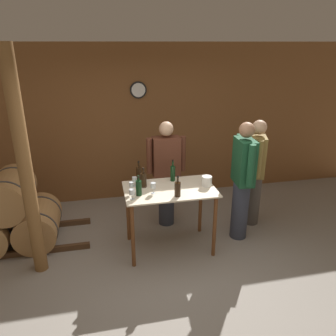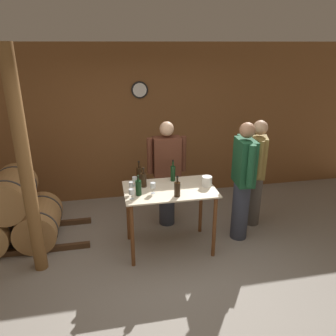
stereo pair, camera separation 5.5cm
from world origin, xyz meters
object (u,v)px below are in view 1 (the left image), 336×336
object	(u,v)px
wine_bottle_far_left	(139,188)
wine_bottle_far_right	(173,173)
person_visitor_bearded	(166,172)
wine_bottle_left	(139,174)
person_visitor_with_scarf	(255,171)
person_host	(243,179)
wooden_post	(25,170)
wine_glass_near_left	(132,192)
wine_bottle_right	(178,189)
ice_bucket	(207,181)
wine_glass_near_right	(135,180)
wine_glass_near_center	(131,185)
wine_glass_far_side	(153,186)
wine_bottle_center	(144,180)

from	to	relation	value
wine_bottle_far_left	wine_bottle_far_right	bearing A→B (deg)	34.90
wine_bottle_far_right	person_visitor_bearded	world-z (taller)	person_visitor_bearded
wine_bottle_left	person_visitor_with_scarf	world-z (taller)	person_visitor_with_scarf
person_host	person_visitor_bearded	world-z (taller)	person_host
wooden_post	wine_glass_near_left	xyz separation A→B (m)	(1.18, -0.09, -0.36)
wine_bottle_far_left	wine_bottle_right	world-z (taller)	wine_bottle_right
wine_bottle_far_right	ice_bucket	world-z (taller)	wine_bottle_far_right
wooden_post	wine_glass_near_right	xyz separation A→B (m)	(1.26, 0.30, -0.36)
wine_glass_near_right	person_visitor_bearded	world-z (taller)	person_visitor_bearded
wine_bottle_left	person_visitor_with_scarf	size ratio (longest dim) A/B	0.18
wine_glass_near_right	person_visitor_with_scarf	size ratio (longest dim) A/B	0.08
wine_glass_near_left	wine_glass_near_center	xyz separation A→B (m)	(0.01, 0.16, 0.02)
wine_glass_near_center	wine_glass_far_side	size ratio (longest dim) A/B	1.08
wine_bottle_left	wine_glass_near_center	distance (m)	0.39
person_visitor_bearded	wine_glass_near_center	bearing A→B (deg)	-130.13
wooden_post	person_visitor_bearded	distance (m)	2.00
wine_glass_near_center	wine_glass_near_right	bearing A→B (deg)	73.73
wine_glass_near_right	person_host	distance (m)	1.49
wine_bottle_right	wine_glass_near_left	size ratio (longest dim) A/B	2.08
wine_glass_far_side	ice_bucket	size ratio (longest dim) A/B	1.07
wine_bottle_right	ice_bucket	size ratio (longest dim) A/B	2.00
wine_glass_near_left	wine_glass_far_side	xyz separation A→B (m)	(0.28, 0.11, 0.01)
wine_bottle_far_left	wine_bottle_far_right	world-z (taller)	wine_bottle_far_right
wine_glass_far_side	wine_bottle_far_right	bearing A→B (deg)	46.26
wine_bottle_center	wine_glass_near_center	size ratio (longest dim) A/B	1.76
wooden_post	wine_bottle_right	world-z (taller)	wooden_post
wine_bottle_far_left	wine_bottle_right	size ratio (longest dim) A/B	0.97
wine_bottle_center	wooden_post	bearing A→B (deg)	-169.87
wine_glass_near_left	wine_glass_near_right	bearing A→B (deg)	78.88
wine_bottle_center	wine_bottle_right	world-z (taller)	wine_bottle_center
person_visitor_bearded	ice_bucket	bearing A→B (deg)	-58.53
wine_bottle_left	wine_bottle_far_right	world-z (taller)	wine_bottle_far_right
wine_bottle_left	wine_glass_near_left	size ratio (longest dim) A/B	2.30
person_host	person_visitor_with_scarf	bearing A→B (deg)	43.47
wine_bottle_left	wine_glass_near_left	distance (m)	0.54
wine_bottle_far_right	person_host	world-z (taller)	person_host
wooden_post	ice_bucket	size ratio (longest dim) A/B	19.98
wine_glass_near_left	ice_bucket	bearing A→B (deg)	10.83
wooden_post	wine_bottle_center	distance (m)	1.43
person_host	wine_bottle_center	bearing A→B (deg)	177.27
wooden_post	ice_bucket	bearing A→B (deg)	2.79
wine_bottle_far_left	wine_glass_near_left	size ratio (longest dim) A/B	2.03
wine_glass_near_left	wine_bottle_left	bearing A→B (deg)	73.70
wine_bottle_far_left	wine_bottle_left	distance (m)	0.43
wine_glass_far_side	person_visitor_with_scarf	xyz separation A→B (m)	(1.64, 0.50, -0.13)
wine_glass_near_center	person_visitor_with_scarf	distance (m)	1.96
person_visitor_with_scarf	person_visitor_bearded	size ratio (longest dim) A/B	1.01
ice_bucket	wine_bottle_far_left	bearing A→B (deg)	-173.82
wine_bottle_far_right	wine_glass_far_side	bearing A→B (deg)	-133.74
wine_glass_near_left	person_visitor_bearded	world-z (taller)	person_visitor_bearded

